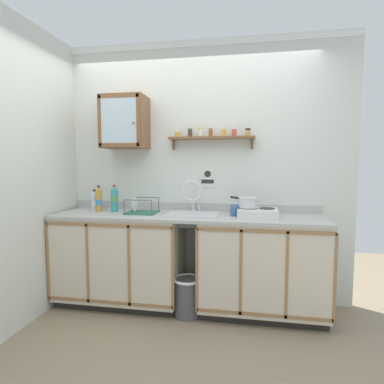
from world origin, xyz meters
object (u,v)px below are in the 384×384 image
at_px(mug, 235,210).
at_px(warning_sign, 208,177).
at_px(wall_cabinet, 125,122).
at_px(sink, 193,214).
at_px(dish_rack, 141,211).
at_px(trash_bin, 188,296).
at_px(hot_plate_stove, 257,213).
at_px(saucepan, 248,202).
at_px(bottle_detergent_teal_1, 114,199).
at_px(bottle_juice_amber_2, 99,200).
at_px(bottle_water_clear_0, 95,201).

distance_m(mug, warning_sign, 0.51).
bearing_deg(wall_cabinet, sink, -7.59).
relative_size(dish_rack, trash_bin, 0.81).
relative_size(hot_plate_stove, saucepan, 1.31).
relative_size(wall_cabinet, trash_bin, 1.45).
xyz_separation_m(saucepan, warning_sign, (-0.42, 0.28, 0.22)).
height_order(hot_plate_stove, bottle_detergent_teal_1, bottle_detergent_teal_1).
bearing_deg(bottle_detergent_teal_1, mug, -1.51).
relative_size(sink, warning_sign, 2.30).
bearing_deg(wall_cabinet, warning_sign, 10.65).
height_order(bottle_juice_amber_2, trash_bin, bottle_juice_amber_2).
bearing_deg(trash_bin, dish_rack, 159.17).
bearing_deg(bottle_juice_amber_2, wall_cabinet, 17.76).
height_order(hot_plate_stove, bottle_water_clear_0, bottle_water_clear_0).
height_order(saucepan, bottle_water_clear_0, bottle_water_clear_0).
height_order(saucepan, bottle_detergent_teal_1, bottle_detergent_teal_1).
xyz_separation_m(saucepan, dish_rack, (-1.05, -0.00, -0.11)).
height_order(mug, wall_cabinet, wall_cabinet).
relative_size(saucepan, wall_cabinet, 0.52).
bearing_deg(wall_cabinet, bottle_juice_amber_2, -162.24).
bearing_deg(warning_sign, trash_bin, -104.36).
relative_size(hot_plate_stove, trash_bin, 0.98).
relative_size(sink, bottle_water_clear_0, 2.31).
xyz_separation_m(sink, warning_sign, (0.11, 0.25, 0.35)).
bearing_deg(saucepan, mug, -179.03).
xyz_separation_m(bottle_water_clear_0, warning_sign, (1.18, 0.18, 0.26)).
distance_m(hot_plate_stove, mug, 0.21).
height_order(hot_plate_stove, trash_bin, hot_plate_stove).
bearing_deg(bottle_juice_amber_2, bottle_water_clear_0, 141.84).
bearing_deg(dish_rack, saucepan, 0.06).
bearing_deg(bottle_detergent_teal_1, dish_rack, -6.09).
distance_m(bottle_detergent_teal_1, mug, 1.23).
distance_m(hot_plate_stove, bottle_detergent_teal_1, 1.44).
height_order(sink, trash_bin, sink).
relative_size(sink, dish_rack, 1.71).
bearing_deg(trash_bin, bottle_water_clear_0, 164.48).
xyz_separation_m(dish_rack, wall_cabinet, (-0.20, 0.12, 0.89)).
xyz_separation_m(saucepan, bottle_detergent_teal_1, (-1.34, 0.03, -0.00)).
bearing_deg(bottle_detergent_teal_1, warning_sign, 14.90).
relative_size(sink, hot_plate_stove, 1.41).
relative_size(sink, wall_cabinet, 0.96).
bearing_deg(hot_plate_stove, warning_sign, 149.19).
distance_m(bottle_juice_amber_2, wall_cabinet, 0.84).
relative_size(saucepan, bottle_water_clear_0, 1.25).
bearing_deg(bottle_water_clear_0, trash_bin, -15.52).
bearing_deg(warning_sign, bottle_water_clear_0, -171.42).
xyz_separation_m(hot_plate_stove, saucepan, (-0.09, 0.03, 0.09)).
xyz_separation_m(hot_plate_stove, bottle_detergent_teal_1, (-1.43, 0.06, 0.09)).
bearing_deg(dish_rack, trash_bin, -20.83).
height_order(bottle_water_clear_0, warning_sign, warning_sign).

